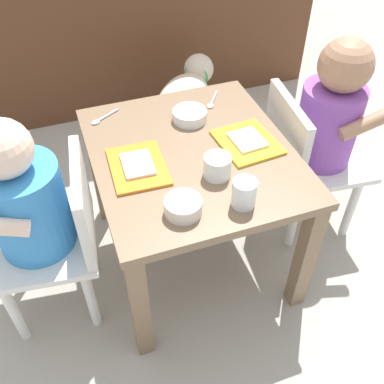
% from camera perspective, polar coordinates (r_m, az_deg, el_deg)
% --- Properties ---
extents(ground_plane, '(7.00, 7.00, 0.00)m').
position_cam_1_polar(ground_plane, '(1.48, 0.00, -7.80)').
color(ground_plane, '#9E998E').
extents(dining_table, '(0.52, 0.60, 0.43)m').
position_cam_1_polar(dining_table, '(1.23, 0.00, 2.58)').
color(dining_table, '#7A6047').
rests_on(dining_table, ground).
extents(seated_child_left, '(0.31, 0.31, 0.65)m').
position_cam_1_polar(seated_child_left, '(1.13, -19.96, -1.72)').
color(seated_child_left, silver).
rests_on(seated_child_left, ground).
extents(seated_child_right, '(0.31, 0.31, 0.67)m').
position_cam_1_polar(seated_child_right, '(1.37, 16.87, 8.78)').
color(seated_child_right, silver).
rests_on(seated_child_right, ground).
extents(dog, '(0.36, 0.40, 0.32)m').
position_cam_1_polar(dog, '(1.80, -0.84, 12.05)').
color(dog, beige).
rests_on(dog, ground).
extents(food_tray_left, '(0.14, 0.19, 0.02)m').
position_cam_1_polar(food_tray_left, '(1.13, -7.00, 3.35)').
color(food_tray_left, orange).
rests_on(food_tray_left, dining_table).
extents(food_tray_right, '(0.16, 0.18, 0.02)m').
position_cam_1_polar(food_tray_right, '(1.21, 7.14, 6.46)').
color(food_tray_right, gold).
rests_on(food_tray_right, dining_table).
extents(water_cup_left, '(0.07, 0.07, 0.06)m').
position_cam_1_polar(water_cup_left, '(1.09, 3.28, 3.18)').
color(water_cup_left, white).
rests_on(water_cup_left, dining_table).
extents(water_cup_right, '(0.06, 0.06, 0.07)m').
position_cam_1_polar(water_cup_right, '(1.02, 6.71, -0.35)').
color(water_cup_right, white).
rests_on(water_cup_right, dining_table).
extents(cereal_bowl_right_side, '(0.10, 0.10, 0.03)m').
position_cam_1_polar(cereal_bowl_right_side, '(1.29, -0.31, 9.92)').
color(cereal_bowl_right_side, white).
rests_on(cereal_bowl_right_side, dining_table).
extents(cereal_bowl_left_side, '(0.09, 0.09, 0.04)m').
position_cam_1_polar(cereal_bowl_left_side, '(1.00, -1.15, -1.83)').
color(cereal_bowl_left_side, silver).
rests_on(cereal_bowl_left_side, dining_table).
extents(spoon_by_left_tray, '(0.07, 0.09, 0.01)m').
position_cam_1_polar(spoon_by_left_tray, '(1.37, 2.63, 11.59)').
color(spoon_by_left_tray, silver).
rests_on(spoon_by_left_tray, dining_table).
extents(spoon_by_right_tray, '(0.09, 0.06, 0.01)m').
position_cam_1_polar(spoon_by_right_tray, '(1.32, -11.50, 9.30)').
color(spoon_by_right_tray, silver).
rests_on(spoon_by_right_tray, dining_table).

